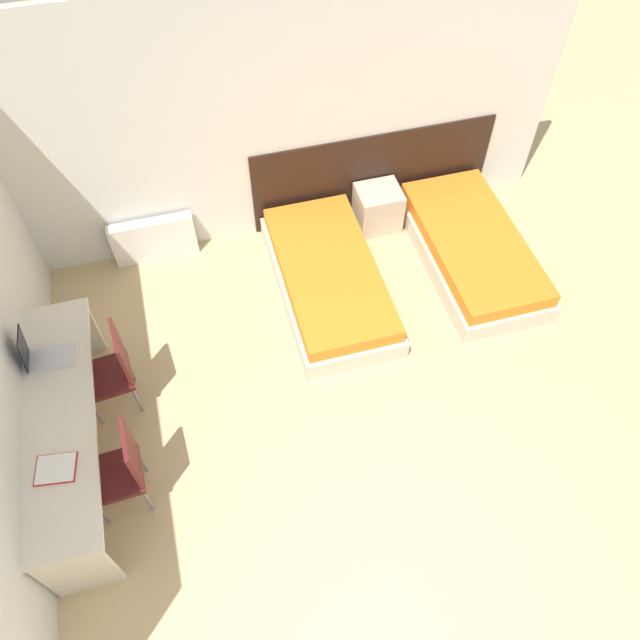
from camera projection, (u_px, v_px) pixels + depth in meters
ground_plane at (396, 586)px, 4.70m from camera, size 20.00×20.00×0.00m
wall_back at (270, 123)px, 5.90m from camera, size 5.94×0.05×2.70m
headboard_panel at (373, 175)px, 6.72m from camera, size 2.65×0.03×1.02m
bed_near_window at (329, 279)px, 6.27m from camera, size 0.99×1.99×0.38m
bed_near_door at (472, 249)px, 6.52m from camera, size 0.99×1.99×0.38m
nightstand at (378, 208)px, 6.80m from camera, size 0.47×0.41×0.49m
radiator at (154, 240)px, 6.50m from camera, size 0.86×0.12×0.51m
desk at (65, 424)px, 4.87m from camera, size 0.54×2.24×0.72m
chair_near_laptop at (113, 369)px, 5.26m from camera, size 0.44×0.44×0.94m
chair_near_notebook at (122, 468)px, 4.73m from camera, size 0.43×0.43×0.94m
laptop at (42, 355)px, 4.99m from camera, size 0.37×0.24×0.38m
open_notebook at (56, 469)px, 4.48m from camera, size 0.32×0.27×0.02m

